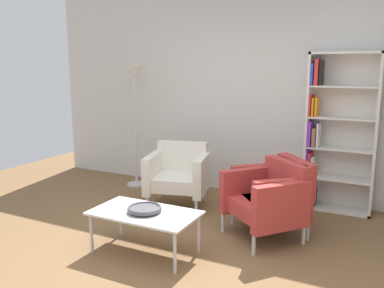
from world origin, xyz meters
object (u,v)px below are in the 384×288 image
at_px(coffee_table_low, 145,215).
at_px(armchair_by_bookshelf, 275,194).
at_px(bookshelf_tall, 335,133).
at_px(decorative_bowl, 145,208).
at_px(floor_lamp_torchiere, 134,87).
at_px(armchair_near_window, 178,173).
at_px(armchair_spare_guest, 268,198).

relative_size(coffee_table_low, armchair_by_bookshelf, 1.05).
height_order(bookshelf_tall, decorative_bowl, bookshelf_tall).
height_order(bookshelf_tall, coffee_table_low, bookshelf_tall).
bearing_deg(floor_lamp_torchiere, bookshelf_tall, 5.34).
relative_size(decorative_bowl, armchair_near_window, 0.37).
xyz_separation_m(coffee_table_low, armchair_near_window, (-0.36, 1.31, 0.05)).
bearing_deg(armchair_near_window, armchair_by_bookshelf, -26.14).
distance_m(coffee_table_low, decorative_bowl, 0.07).
relative_size(bookshelf_tall, armchair_by_bookshelf, 2.00).
height_order(armchair_spare_guest, armchair_by_bookshelf, same).
bearing_deg(floor_lamp_torchiere, coffee_table_low, -53.34).
bearing_deg(decorative_bowl, armchair_by_bookshelf, 47.68).
distance_m(bookshelf_tall, armchair_spare_guest, 1.38).
bearing_deg(coffee_table_low, armchair_spare_guest, 43.22).
relative_size(armchair_spare_guest, floor_lamp_torchiere, 0.55).
relative_size(armchair_near_window, armchair_spare_guest, 0.90).
distance_m(armchair_near_window, floor_lamp_torchiere, 1.51).
distance_m(coffee_table_low, armchair_by_bookshelf, 1.41).
bearing_deg(coffee_table_low, armchair_near_window, 105.28).
distance_m(bookshelf_tall, armchair_near_window, 1.96).
bearing_deg(coffee_table_low, floor_lamp_torchiere, 126.66).
height_order(decorative_bowl, armchair_by_bookshelf, armchair_by_bookshelf).
bearing_deg(decorative_bowl, floor_lamp_torchiere, 126.66).
bearing_deg(floor_lamp_torchiere, armchair_by_bookshelf, -18.32).
distance_m(decorative_bowl, floor_lamp_torchiere, 2.46).
height_order(coffee_table_low, decorative_bowl, decorative_bowl).
xyz_separation_m(decorative_bowl, armchair_near_window, (-0.36, 1.31, -0.02)).
height_order(armchair_near_window, floor_lamp_torchiere, floor_lamp_torchiere).
bearing_deg(armchair_by_bookshelf, armchair_near_window, -142.23).
height_order(bookshelf_tall, armchair_by_bookshelf, bookshelf_tall).
relative_size(coffee_table_low, armchair_spare_guest, 1.05).
height_order(armchair_by_bookshelf, floor_lamp_torchiere, floor_lamp_torchiere).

